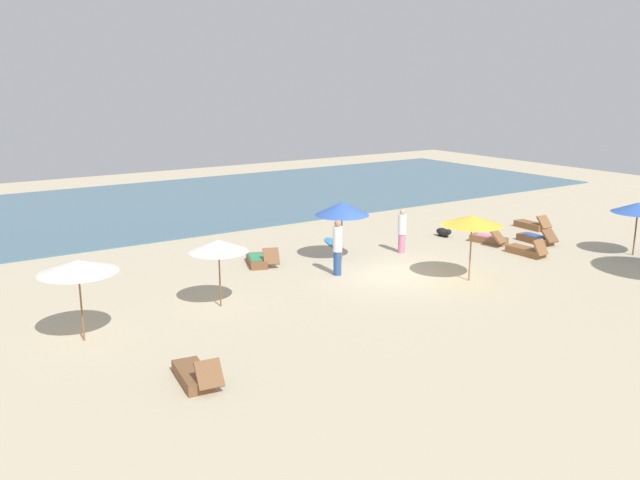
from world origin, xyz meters
name	(u,v)px	position (x,y,z in m)	size (l,w,h in m)	color
ground_plane	(393,274)	(0.00, 0.00, 0.00)	(60.00, 60.00, 0.00)	#BCAD8E
ocean_water	(196,201)	(0.00, 17.00, 0.03)	(48.00, 16.00, 0.06)	#476B7F
umbrella_0	(638,208)	(9.37, -3.15, 1.86)	(1.95, 1.95, 2.06)	brown
umbrella_1	(472,220)	(1.64, -1.99, 2.08)	(2.05, 2.05, 2.24)	olive
umbrella_2	(78,266)	(-10.60, -0.19, 2.01)	(2.02, 2.02, 2.17)	brown
umbrella_3	(219,246)	(-6.47, 0.28, 1.87)	(1.76, 1.76, 2.05)	brown
umbrella_4	(342,209)	(-0.43, 2.51, 1.97)	(2.03, 2.03, 2.22)	olive
lounger_0	(536,239)	(7.85, 0.21, 0.18)	(0.68, 1.73, 0.67)	brown
lounger_1	(490,239)	(6.18, 1.24, 0.18)	(1.04, 1.80, 0.67)	brown
lounger_2	(258,260)	(-3.37, 3.65, 0.18)	(1.13, 1.77, 0.71)	brown
lounger_3	(527,251)	(5.95, -0.88, 0.17)	(0.67, 1.68, 0.73)	brown
lounger_4	(194,376)	(-9.19, -4.10, 0.17)	(0.81, 1.74, 0.70)	brown
lounger_5	(532,225)	(9.87, 2.07, 0.17)	(0.69, 1.72, 0.69)	brown
person_0	(402,231)	(2.16, 2.10, 0.88)	(0.46, 0.46, 1.73)	#D17299
person_1	(338,247)	(-1.68, 1.01, 1.00)	(0.46, 0.46, 1.95)	#2D4C8C
dog	(444,232)	(5.44, 3.15, 0.20)	(0.35, 0.84, 0.39)	black
surfboard	(333,243)	(0.77, 4.78, 0.04)	(1.13, 2.01, 0.07)	#338CCC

